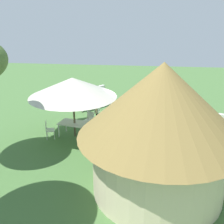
# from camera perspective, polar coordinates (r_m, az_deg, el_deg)

# --- Properties ---
(ground_plane) EXTENTS (36.00, 36.00, 0.00)m
(ground_plane) POSITION_cam_1_polar(r_m,az_deg,el_deg) (15.40, 3.84, -2.87)
(ground_plane) COLOR #48713A
(thatched_hut) EXTENTS (5.55, 5.55, 4.63)m
(thatched_hut) POSITION_cam_1_polar(r_m,az_deg,el_deg) (9.14, 10.10, -2.69)
(thatched_hut) COLOR beige
(thatched_hut) RESTS_ON ground_plane
(shade_umbrella) EXTENTS (4.31, 4.31, 3.09)m
(shade_umbrella) POSITION_cam_1_polar(r_m,az_deg,el_deg) (13.36, -8.26, 5.17)
(shade_umbrella) COLOR brown
(shade_umbrella) RESTS_ON ground_plane
(patio_dining_table) EXTENTS (1.72, 1.21, 0.74)m
(patio_dining_table) POSITION_cam_1_polar(r_m,az_deg,el_deg) (13.99, -7.86, -2.55)
(patio_dining_table) COLOR silver
(patio_dining_table) RESTS_ON ground_plane
(patio_chair_near_lawn) EXTENTS (0.54, 0.55, 0.90)m
(patio_chair_near_lawn) POSITION_cam_1_polar(r_m,az_deg,el_deg) (14.05, -13.19, -3.45)
(patio_chair_near_lawn) COLOR white
(patio_chair_near_lawn) RESTS_ON ground_plane
(patio_chair_east_end) EXTENTS (0.60, 0.60, 0.90)m
(patio_chair_east_end) POSITION_cam_1_polar(r_m,az_deg,el_deg) (12.94, -5.53, -5.11)
(patio_chair_east_end) COLOR silver
(patio_chair_east_end) RESTS_ON ground_plane
(patio_chair_west_end) EXTENTS (0.57, 0.56, 0.90)m
(patio_chair_west_end) POSITION_cam_1_polar(r_m,az_deg,el_deg) (15.01, -4.73, -1.38)
(patio_chair_west_end) COLOR white
(patio_chair_west_end) RESTS_ON ground_plane
(guest_beside_umbrella) EXTENTS (0.23, 0.58, 1.63)m
(guest_beside_umbrella) POSITION_cam_1_polar(r_m,az_deg,el_deg) (15.03, -3.14, 0.55)
(guest_beside_umbrella) COLOR #242325
(guest_beside_umbrella) RESTS_ON ground_plane
(standing_watcher) EXTENTS (0.49, 0.47, 1.72)m
(standing_watcher) POSITION_cam_1_polar(r_m,az_deg,el_deg) (17.28, 8.37, 3.23)
(standing_watcher) COLOR black
(standing_watcher) RESTS_ON ground_plane
(striped_lounge_chair) EXTENTS (0.91, 0.95, 0.65)m
(striped_lounge_chair) POSITION_cam_1_polar(r_m,az_deg,el_deg) (16.25, 2.56, -0.59)
(striped_lounge_chair) COLOR #CA4E3A
(striped_lounge_chair) RESTS_ON ground_plane
(zebra_nearest_camera) EXTENTS (1.00, 2.36, 1.56)m
(zebra_nearest_camera) POSITION_cam_1_polar(r_m,az_deg,el_deg) (14.13, 6.95, -0.69)
(zebra_nearest_camera) COLOR silver
(zebra_nearest_camera) RESTS_ON ground_plane
(zebra_by_umbrella) EXTENTS (1.77, 1.93, 1.50)m
(zebra_by_umbrella) POSITION_cam_1_polar(r_m,az_deg,el_deg) (17.72, -4.84, 3.59)
(zebra_by_umbrella) COLOR white
(zebra_by_umbrella) RESTS_ON ground_plane
(zebra_toward_hut) EXTENTS (2.13, 1.18, 1.53)m
(zebra_toward_hut) POSITION_cam_1_polar(r_m,az_deg,el_deg) (14.30, 17.99, -1.46)
(zebra_toward_hut) COLOR silver
(zebra_toward_hut) RESTS_ON ground_plane
(brick_patio_kerb) EXTENTS (2.34, 2.12, 0.08)m
(brick_patio_kerb) POSITION_cam_1_polar(r_m,az_deg,el_deg) (19.83, -3.31, 2.67)
(brick_patio_kerb) COLOR #965A48
(brick_patio_kerb) RESTS_ON ground_plane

